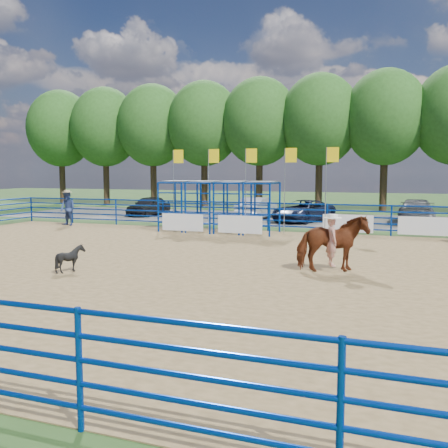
{
  "coord_description": "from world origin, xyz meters",
  "views": [
    {
      "loc": [
        6.5,
        -14.71,
        3.06
      ],
      "look_at": [
        0.84,
        1.0,
        1.3
      ],
      "focal_mm": 40.0,
      "sensor_mm": 36.0,
      "label": 1
    }
  ],
  "objects_px": {
    "car_d": "(416,211)",
    "horse_and_rider": "(332,241)",
    "car_a": "(149,206)",
    "calf": "(70,259)",
    "car_b": "(257,208)",
    "car_c": "(303,211)",
    "spectator_cowboy": "(68,208)"
  },
  "relations": [
    {
      "from": "car_c",
      "to": "horse_and_rider",
      "type": "bearing_deg",
      "value": -55.47
    },
    {
      "from": "car_d",
      "to": "spectator_cowboy",
      "type": "bearing_deg",
      "value": 23.7
    },
    {
      "from": "horse_and_rider",
      "to": "calf",
      "type": "bearing_deg",
      "value": -159.83
    },
    {
      "from": "horse_and_rider",
      "to": "spectator_cowboy",
      "type": "relative_size",
      "value": 1.26
    },
    {
      "from": "horse_and_rider",
      "to": "car_b",
      "type": "distance_m",
      "value": 17.15
    },
    {
      "from": "horse_and_rider",
      "to": "car_c",
      "type": "relative_size",
      "value": 0.53
    },
    {
      "from": "spectator_cowboy",
      "to": "car_b",
      "type": "xyz_separation_m",
      "value": [
        8.94,
        7.53,
        -0.29
      ]
    },
    {
      "from": "spectator_cowboy",
      "to": "car_c",
      "type": "height_order",
      "value": "spectator_cowboy"
    },
    {
      "from": "car_a",
      "to": "car_d",
      "type": "relative_size",
      "value": 0.79
    },
    {
      "from": "car_a",
      "to": "car_d",
      "type": "xyz_separation_m",
      "value": [
        17.43,
        0.54,
        0.05
      ]
    },
    {
      "from": "car_b",
      "to": "car_c",
      "type": "bearing_deg",
      "value": 171.08
    },
    {
      "from": "spectator_cowboy",
      "to": "car_b",
      "type": "distance_m",
      "value": 11.69
    },
    {
      "from": "horse_and_rider",
      "to": "spectator_cowboy",
      "type": "distance_m",
      "value": 17.81
    },
    {
      "from": "horse_and_rider",
      "to": "calf",
      "type": "height_order",
      "value": "horse_and_rider"
    },
    {
      "from": "car_a",
      "to": "car_c",
      "type": "xyz_separation_m",
      "value": [
        10.97,
        -0.67,
        -0.01
      ]
    },
    {
      "from": "horse_and_rider",
      "to": "spectator_cowboy",
      "type": "xyz_separation_m",
      "value": [
        -15.81,
        8.19,
        0.04
      ]
    },
    {
      "from": "car_a",
      "to": "horse_and_rider",
      "type": "bearing_deg",
      "value": -43.49
    },
    {
      "from": "horse_and_rider",
      "to": "car_a",
      "type": "height_order",
      "value": "horse_and_rider"
    },
    {
      "from": "horse_and_rider",
      "to": "car_d",
      "type": "xyz_separation_m",
      "value": [
        2.72,
        16.2,
        -0.23
      ]
    },
    {
      "from": "calf",
      "to": "car_b",
      "type": "relative_size",
      "value": 0.2
    },
    {
      "from": "spectator_cowboy",
      "to": "car_a",
      "type": "bearing_deg",
      "value": 81.57
    },
    {
      "from": "horse_and_rider",
      "to": "car_a",
      "type": "bearing_deg",
      "value": 133.2
    },
    {
      "from": "car_a",
      "to": "car_b",
      "type": "xyz_separation_m",
      "value": [
        7.83,
        0.05,
        0.03
      ]
    },
    {
      "from": "calf",
      "to": "car_a",
      "type": "height_order",
      "value": "car_a"
    },
    {
      "from": "calf",
      "to": "spectator_cowboy",
      "type": "xyz_separation_m",
      "value": [
        -8.37,
        10.92,
        0.57
      ]
    },
    {
      "from": "horse_and_rider",
      "to": "car_c",
      "type": "bearing_deg",
      "value": 103.97
    },
    {
      "from": "calf",
      "to": "car_a",
      "type": "relative_size",
      "value": 0.21
    },
    {
      "from": "spectator_cowboy",
      "to": "car_d",
      "type": "distance_m",
      "value": 20.19
    },
    {
      "from": "car_d",
      "to": "horse_and_rider",
      "type": "bearing_deg",
      "value": 80.78
    },
    {
      "from": "horse_and_rider",
      "to": "car_c",
      "type": "xyz_separation_m",
      "value": [
        -3.73,
        14.99,
        -0.3
      ]
    },
    {
      "from": "car_b",
      "to": "car_c",
      "type": "height_order",
      "value": "car_b"
    },
    {
      "from": "horse_and_rider",
      "to": "calf",
      "type": "distance_m",
      "value": 7.95
    }
  ]
}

